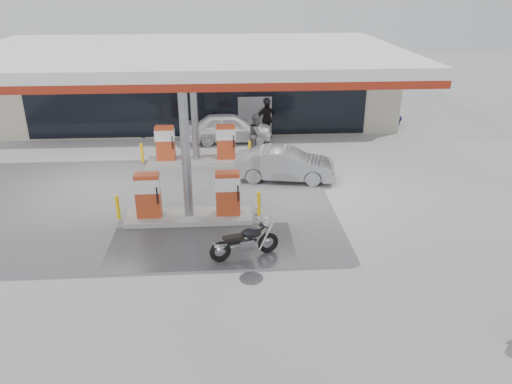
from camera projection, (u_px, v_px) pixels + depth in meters
ground at (186, 246)px, 16.14m from camera, size 90.00×90.00×0.00m
wet_patch at (202, 246)px, 16.17m from camera, size 6.00×3.00×0.00m
drain_cover at (251, 278)px, 14.43m from camera, size 0.70×0.70×0.01m
store_building at (201, 86)px, 29.94m from camera, size 22.00×8.22×4.00m
canopy at (187, 57)px, 18.63m from camera, size 16.00×10.02×5.51m
pump_island_near at (189, 201)px, 17.69m from camera, size 5.14×1.30×1.78m
pump_island_far at (196, 148)px, 23.19m from camera, size 5.14×1.30×1.78m
parked_motorcycle at (246, 242)px, 15.37m from camera, size 2.20×0.97×1.16m
sedan_white at (230, 127)px, 26.20m from camera, size 4.52×1.99×1.51m
attendant at (257, 135)px, 24.17m from camera, size 0.98×1.13×2.00m
hatchback_silver at (285, 164)px, 21.23m from camera, size 4.42×2.20×1.39m
parked_car_left at (118, 122)px, 27.53m from camera, size 4.87×2.31×1.37m
parked_car_right at (362, 114)px, 29.29m from camera, size 4.90×2.82×1.28m
biker_walking at (267, 119)px, 26.77m from camera, size 1.28×0.85×2.02m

